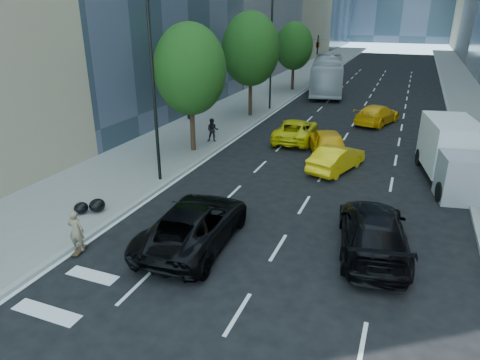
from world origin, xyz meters
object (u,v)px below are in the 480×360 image
at_px(skateboarder, 77,233).
at_px(box_truck, 453,153).
at_px(black_sedan_mercedes, 373,231).
at_px(city_bus, 327,74).
at_px(black_sedan_lincoln, 195,224).

distance_m(skateboarder, box_truck, 17.85).
distance_m(black_sedan_mercedes, box_truck, 9.00).
relative_size(black_sedan_mercedes, city_bus, 0.44).
bearing_deg(black_sedan_lincoln, box_truck, -134.73).
distance_m(skateboarder, black_sedan_mercedes, 10.58).
height_order(skateboarder, black_sedan_lincoln, black_sedan_lincoln).
height_order(black_sedan_lincoln, box_truck, box_truck).
xyz_separation_m(skateboarder, city_bus, (1.92, 35.93, 1.01)).
bearing_deg(black_sedan_mercedes, city_bus, -85.72).
bearing_deg(box_truck, city_bus, 104.19).
relative_size(black_sedan_lincoln, box_truck, 0.89).
bearing_deg(black_sedan_lincoln, black_sedan_mercedes, -166.68).
xyz_separation_m(black_sedan_lincoln, city_bus, (-1.68, 33.76, 0.98)).
bearing_deg(city_bus, box_truck, -74.97).
bearing_deg(box_truck, black_sedan_mercedes, -119.78).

